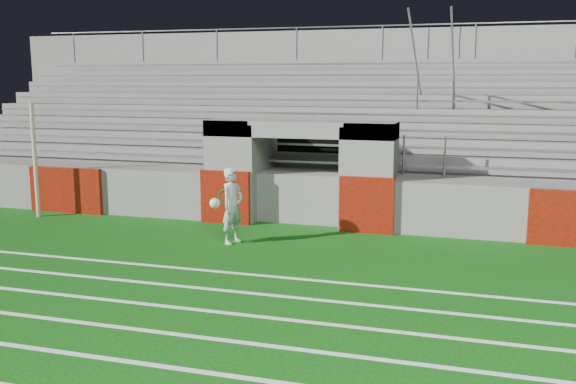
% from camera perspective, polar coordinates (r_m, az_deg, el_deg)
% --- Properties ---
extents(ground, '(90.00, 90.00, 0.00)m').
position_cam_1_polar(ground, '(13.13, -3.11, -6.00)').
color(ground, '#0C460B').
rests_on(ground, ground).
extents(field_post, '(0.11, 0.11, 3.02)m').
position_cam_1_polar(field_post, '(18.16, -21.57, 2.63)').
color(field_post, '#C8B894').
rests_on(field_post, ground).
extents(field_markings, '(28.00, 8.09, 0.01)m').
position_cam_1_polar(field_markings, '(8.87, -14.47, -14.32)').
color(field_markings, white).
rests_on(field_markings, ground).
extents(stadium_structure, '(26.00, 8.48, 5.42)m').
position_cam_1_polar(stadium_structure, '(20.41, 4.46, 3.98)').
color(stadium_structure, slate).
rests_on(stadium_structure, ground).
extents(goalkeeper_with_ball, '(0.74, 0.72, 1.70)m').
position_cam_1_polar(goalkeeper_with_ball, '(14.26, -4.99, -1.22)').
color(goalkeeper_with_ball, silver).
rests_on(goalkeeper_with_ball, ground).
extents(hose_coil, '(0.53, 0.14, 0.53)m').
position_cam_1_polar(hose_coil, '(16.26, -5.51, -0.44)').
color(hose_coil, '#0D400C').
rests_on(hose_coil, ground).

